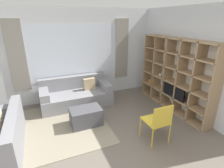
{
  "coord_description": "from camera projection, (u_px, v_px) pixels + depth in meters",
  "views": [
    {
      "loc": [
        -1.02,
        -2.05,
        2.39
      ],
      "look_at": [
        0.59,
        1.72,
        0.85
      ],
      "focal_mm": 28.0,
      "sensor_mm": 36.0,
      "label": 1
    }
  ],
  "objects": [
    {
      "name": "shelving_unit",
      "position": [
        175.0,
        75.0,
        4.73
      ],
      "size": [
        0.36,
        2.5,
        1.94
      ],
      "color": "silver",
      "rests_on": "ground_plane"
    },
    {
      "name": "couch_main",
      "position": [
        76.0,
        95.0,
        5.13
      ],
      "size": [
        1.98,
        0.9,
        0.78
      ],
      "color": "gray",
      "rests_on": "ground_plane"
    },
    {
      "name": "ground_plane",
      "position": [
        120.0,
        168.0,
        2.98
      ],
      "size": [
        16.0,
        16.0,
        0.0
      ],
      "primitive_type": "plane",
      "color": "#665B51"
    },
    {
      "name": "area_rug",
      "position": [
        56.0,
        126.0,
        4.12
      ],
      "size": [
        2.3,
        2.26,
        0.01
      ],
      "primitive_type": "cube",
      "color": "gray",
      "rests_on": "ground_plane"
    },
    {
      "name": "ottoman",
      "position": [
        86.0,
        117.0,
        4.14
      ],
      "size": [
        0.72,
        0.48,
        0.42
      ],
      "color": "#47474C",
      "rests_on": "ground_plane"
    },
    {
      "name": "wall_back",
      "position": [
        75.0,
        55.0,
        5.23
      ],
      "size": [
        6.16,
        0.11,
        2.7
      ],
      "color": "silver",
      "rests_on": "ground_plane"
    },
    {
      "name": "wall_right",
      "position": [
        179.0,
        59.0,
        4.78
      ],
      "size": [
        0.07,
        4.33,
        2.7
      ],
      "primitive_type": "cube",
      "color": "silver",
      "rests_on": "ground_plane"
    },
    {
      "name": "folding_chair",
      "position": [
        158.0,
        120.0,
        3.44
      ],
      "size": [
        0.44,
        0.46,
        0.86
      ],
      "rotation": [
        0.0,
        0.0,
        3.14
      ],
      "color": "gold",
      "rests_on": "ground_plane"
    }
  ]
}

